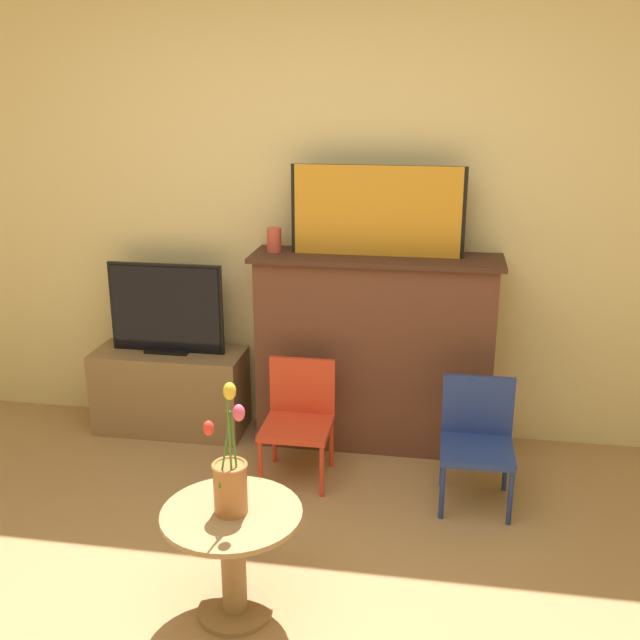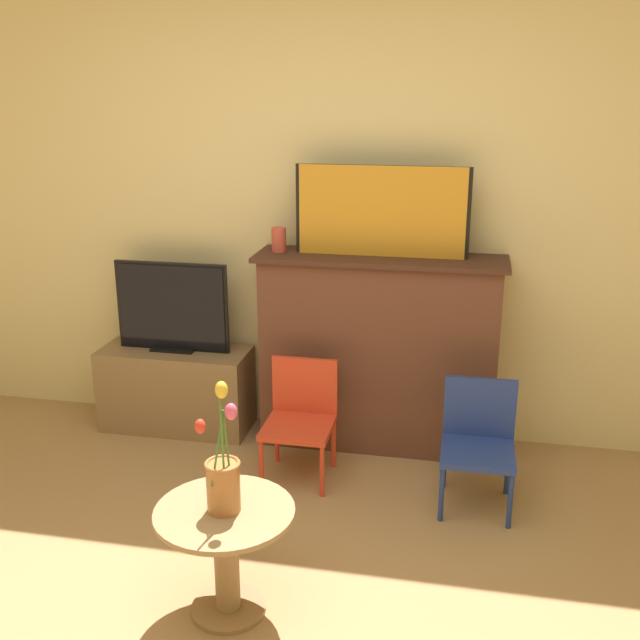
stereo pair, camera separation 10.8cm
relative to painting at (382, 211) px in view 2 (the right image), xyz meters
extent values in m
cube|color=beige|center=(-0.29, 0.19, 0.05)|extent=(8.00, 0.06, 2.70)
cube|color=brown|center=(0.00, -0.01, -0.77)|extent=(1.25, 0.33, 1.07)
cube|color=#43271C|center=(0.00, -0.02, -0.24)|extent=(1.31, 0.37, 0.02)
cube|color=black|center=(0.00, 0.01, 0.00)|extent=(0.90, 0.02, 0.46)
cube|color=orange|center=(0.00, -0.01, 0.00)|extent=(0.86, 0.02, 0.46)
cylinder|color=#CC4C3D|center=(-0.54, -0.01, -0.17)|extent=(0.08, 0.08, 0.13)
cube|color=olive|center=(-1.16, -0.03, -1.06)|extent=(0.85, 0.35, 0.48)
cube|color=black|center=(-1.16, -0.03, -0.82)|extent=(0.25, 0.12, 0.02)
cube|color=black|center=(-1.16, -0.02, -0.57)|extent=(0.65, 0.02, 0.51)
cube|color=black|center=(-1.16, -0.03, -0.57)|extent=(0.62, 0.02, 0.48)
cylinder|color=red|center=(-0.49, -0.64, -1.16)|extent=(0.02, 0.02, 0.27)
cylinder|color=red|center=(-0.18, -0.64, -1.16)|extent=(0.02, 0.02, 0.27)
cylinder|color=red|center=(-0.49, -0.33, -1.16)|extent=(0.02, 0.02, 0.27)
cylinder|color=red|center=(-0.18, -0.33, -1.16)|extent=(0.02, 0.02, 0.27)
cube|color=red|center=(-0.33, -0.49, -1.01)|extent=(0.34, 0.34, 0.03)
cube|color=red|center=(-0.33, -0.33, -0.85)|extent=(0.34, 0.02, 0.30)
cylinder|color=navy|center=(0.39, -0.74, -1.16)|extent=(0.02, 0.02, 0.27)
cylinder|color=navy|center=(0.70, -0.74, -1.16)|extent=(0.02, 0.02, 0.27)
cylinder|color=navy|center=(0.39, -0.43, -1.16)|extent=(0.02, 0.02, 0.27)
cylinder|color=navy|center=(0.70, -0.43, -1.16)|extent=(0.02, 0.02, 0.27)
cube|color=navy|center=(0.55, -0.58, -1.01)|extent=(0.34, 0.34, 0.03)
cube|color=navy|center=(0.55, -0.43, -0.85)|extent=(0.34, 0.02, 0.30)
cylinder|color=#99754C|center=(-0.37, -1.52, -1.29)|extent=(0.29, 0.29, 0.02)
cylinder|color=#99754C|center=(-0.37, -1.52, -1.09)|extent=(0.09, 0.09, 0.42)
cylinder|color=#99754C|center=(-0.37, -1.52, -0.87)|extent=(0.52, 0.52, 0.02)
cylinder|color=#AD6B38|center=(-0.37, -1.52, -0.77)|extent=(0.12, 0.12, 0.19)
torus|color=#AD6B38|center=(-0.37, -1.52, -0.67)|extent=(0.13, 0.13, 0.01)
cylinder|color=#477A2D|center=(-0.38, -1.54, -0.60)|extent=(0.04, 0.09, 0.26)
ellipsoid|color=red|center=(-0.41, -1.62, -0.48)|extent=(0.04, 0.04, 0.05)
cylinder|color=#477A2D|center=(-0.35, -1.53, -0.60)|extent=(0.03, 0.01, 0.28)
ellipsoid|color=#E0517A|center=(-0.33, -1.53, -0.46)|extent=(0.04, 0.04, 0.06)
cylinder|color=#477A2D|center=(-0.36, -1.54, -0.55)|extent=(0.02, 0.04, 0.38)
ellipsoid|color=gold|center=(-0.34, -1.57, -0.36)|extent=(0.04, 0.04, 0.06)
camera|label=1|loc=(0.34, -3.82, 0.62)|focal=42.00mm
camera|label=2|loc=(0.45, -3.80, 0.62)|focal=42.00mm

